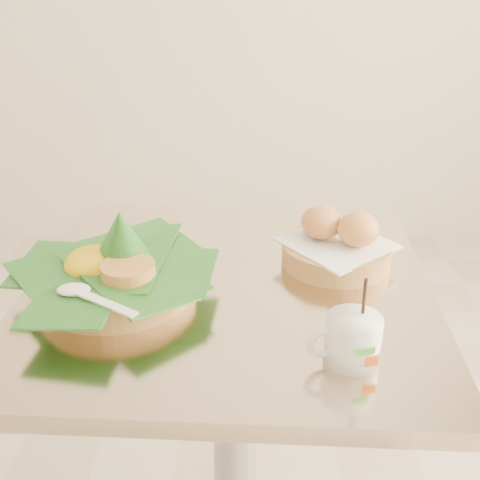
{
  "coord_description": "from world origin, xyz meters",
  "views": [
    {
      "loc": [
        0.18,
        -0.89,
        1.27
      ],
      "look_at": [
        0.18,
        0.06,
        0.82
      ],
      "focal_mm": 45.0,
      "sensor_mm": 36.0,
      "label": 1
    }
  ],
  "objects_px": {
    "bread_basket": "(337,245)",
    "coffee_mug": "(352,338)",
    "cafe_table": "(230,383)",
    "rice_basket": "(115,269)"
  },
  "relations": [
    {
      "from": "bread_basket",
      "to": "cafe_table",
      "type": "bearing_deg",
      "value": -158.59
    },
    {
      "from": "cafe_table",
      "to": "coffee_mug",
      "type": "xyz_separation_m",
      "value": [
        0.18,
        -0.22,
        0.26
      ]
    },
    {
      "from": "bread_basket",
      "to": "coffee_mug",
      "type": "relative_size",
      "value": 1.75
    },
    {
      "from": "cafe_table",
      "to": "coffee_mug",
      "type": "relative_size",
      "value": 5.47
    },
    {
      "from": "coffee_mug",
      "to": "rice_basket",
      "type": "bearing_deg",
      "value": 152.76
    },
    {
      "from": "cafe_table",
      "to": "rice_basket",
      "type": "height_order",
      "value": "rice_basket"
    },
    {
      "from": "cafe_table",
      "to": "bread_basket",
      "type": "distance_m",
      "value": 0.33
    },
    {
      "from": "bread_basket",
      "to": "coffee_mug",
      "type": "height_order",
      "value": "coffee_mug"
    },
    {
      "from": "rice_basket",
      "to": "bread_basket",
      "type": "relative_size",
      "value": 1.38
    },
    {
      "from": "cafe_table",
      "to": "bread_basket",
      "type": "height_order",
      "value": "bread_basket"
    }
  ]
}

